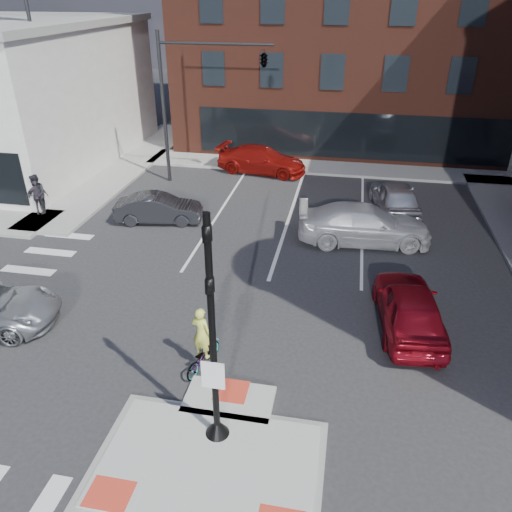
% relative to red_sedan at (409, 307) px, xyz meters
% --- Properties ---
extents(ground, '(120.00, 120.00, 0.00)m').
position_rel_red_sedan_xyz_m(ground, '(-4.96, -6.00, -0.80)').
color(ground, '#28282B').
rests_on(ground, ground).
extents(refuge_island, '(5.40, 4.65, 0.13)m').
position_rel_red_sedan_xyz_m(refuge_island, '(-4.96, -6.26, -0.75)').
color(refuge_island, gray).
rests_on(refuge_island, ground).
extents(sidewalk_n, '(26.00, 3.00, 0.15)m').
position_rel_red_sedan_xyz_m(sidewalk_n, '(-1.96, 16.00, -0.73)').
color(sidewalk_n, gray).
rests_on(sidewalk_n, ground).
extents(building_n, '(24.40, 18.40, 15.50)m').
position_rel_red_sedan_xyz_m(building_n, '(-1.96, 25.99, 7.00)').
color(building_n, '#4D2218').
rests_on(building_n, ground).
extents(building_far_left, '(10.00, 12.00, 10.00)m').
position_rel_red_sedan_xyz_m(building_far_left, '(-8.96, 46.00, 4.20)').
color(building_far_left, slate).
rests_on(building_far_left, ground).
extents(building_far_right, '(12.00, 12.00, 12.00)m').
position_rel_red_sedan_xyz_m(building_far_right, '(4.04, 48.00, 5.20)').
color(building_far_right, brown).
rests_on(building_far_right, ground).
extents(signal_pole, '(0.60, 0.60, 5.98)m').
position_rel_red_sedan_xyz_m(signal_pole, '(-4.96, -5.60, 1.55)').
color(signal_pole, black).
rests_on(signal_pole, refuge_island).
extents(mast_arm_signal, '(6.10, 2.24, 8.00)m').
position_rel_red_sedan_xyz_m(mast_arm_signal, '(-8.44, 12.00, 5.41)').
color(mast_arm_signal, black).
rests_on(mast_arm_signal, ground).
extents(red_sedan, '(2.33, 4.86, 1.60)m').
position_rel_red_sedan_xyz_m(red_sedan, '(0.00, 0.00, 0.00)').
color(red_sedan, maroon).
rests_on(red_sedan, ground).
extents(white_pickup, '(5.94, 2.93, 1.66)m').
position_rel_red_sedan_xyz_m(white_pickup, '(-1.44, 6.12, 0.03)').
color(white_pickup, silver).
rests_on(white_pickup, ground).
extents(bg_car_dark, '(4.26, 2.11, 1.34)m').
position_rel_red_sedan_xyz_m(bg_car_dark, '(-10.99, 6.44, -0.13)').
color(bg_car_dark, '#25252A').
rests_on(bg_car_dark, ground).
extents(bg_car_silver, '(2.57, 5.04, 1.64)m').
position_rel_red_sedan_xyz_m(bg_car_silver, '(0.04, 9.68, 0.02)').
color(bg_car_silver, silver).
rests_on(bg_car_silver, ground).
extents(bg_car_red, '(5.62, 3.01, 1.55)m').
position_rel_red_sedan_xyz_m(bg_car_red, '(-7.48, 14.41, -0.03)').
color(bg_car_red, maroon).
rests_on(bg_car_red, ground).
extents(cyclist, '(1.03, 1.74, 2.10)m').
position_rel_red_sedan_xyz_m(cyclist, '(-6.02, -3.20, -0.09)').
color(cyclist, '#3F3F44').
rests_on(cyclist, ground).
extents(pedestrian_a, '(1.20, 1.16, 1.95)m').
position_rel_red_sedan_xyz_m(pedestrian_a, '(-16.96, 6.00, 0.32)').
color(pedestrian_a, black).
rests_on(pedestrian_a, sidewalk_nw).
extents(pedestrian_b, '(1.07, 0.84, 1.70)m').
position_rel_red_sedan_xyz_m(pedestrian_b, '(-16.96, 6.00, 0.20)').
color(pedestrian_b, '#332D37').
rests_on(pedestrian_b, sidewalk_nw).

